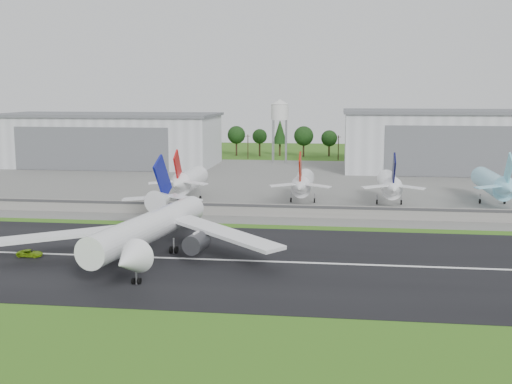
# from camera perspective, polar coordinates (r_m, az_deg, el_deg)

# --- Properties ---
(ground) EXTENTS (600.00, 600.00, 0.00)m
(ground) POSITION_cam_1_polar(r_m,az_deg,el_deg) (117.50, -4.09, -7.33)
(ground) COLOR #2F6116
(ground) RESTS_ON ground
(runway) EXTENTS (320.00, 60.00, 0.10)m
(runway) POSITION_cam_1_polar(r_m,az_deg,el_deg) (126.94, -3.18, -6.06)
(runway) COLOR black
(runway) RESTS_ON ground
(runway_centerline) EXTENTS (220.00, 1.00, 0.02)m
(runway_centerline) POSITION_cam_1_polar(r_m,az_deg,el_deg) (126.92, -3.18, -6.03)
(runway_centerline) COLOR white
(runway_centerline) RESTS_ON runway
(apron) EXTENTS (320.00, 150.00, 0.10)m
(apron) POSITION_cam_1_polar(r_m,az_deg,el_deg) (233.91, 1.81, 0.87)
(apron) COLOR slate
(apron) RESTS_ON ground
(blast_fence) EXTENTS (240.00, 0.61, 3.50)m
(blast_fence) POSITION_cam_1_polar(r_m,az_deg,el_deg) (169.89, -0.38, -1.60)
(blast_fence) COLOR gray
(blast_fence) RESTS_ON ground
(hangar_west) EXTENTS (97.00, 44.00, 23.20)m
(hangar_west) POSITION_cam_1_polar(r_m,az_deg,el_deg) (294.76, -12.99, 4.58)
(hangar_west) COLOR silver
(hangar_west) RESTS_ON ground
(hangar_east) EXTENTS (102.00, 47.00, 25.20)m
(hangar_east) POSITION_cam_1_polar(r_m,az_deg,el_deg) (280.98, 18.22, 4.36)
(hangar_east) COLOR silver
(hangar_east) RESTS_ON ground
(water_tower) EXTENTS (8.40, 8.40, 29.40)m
(water_tower) POSITION_cam_1_polar(r_m,az_deg,el_deg) (296.89, 2.13, 7.32)
(water_tower) COLOR #99999E
(water_tower) RESTS_ON ground
(utility_poles) EXTENTS (230.00, 3.00, 12.00)m
(utility_poles) POSITION_cam_1_polar(r_m,az_deg,el_deg) (313.03, 3.27, 2.89)
(utility_poles) COLOR black
(utility_poles) RESTS_ON ground
(treeline) EXTENTS (320.00, 16.00, 22.00)m
(treeline) POSITION_cam_1_polar(r_m,az_deg,el_deg) (327.92, 3.47, 3.17)
(treeline) COLOR black
(treeline) RESTS_ON ground
(main_airliner) EXTENTS (56.49, 59.12, 18.17)m
(main_airliner) POSITION_cam_1_polar(r_m,az_deg,el_deg) (128.73, -9.49, -3.74)
(main_airliner) COLOR white
(main_airliner) RESTS_ON runway
(ground_vehicle) EXTENTS (5.16, 2.47, 1.42)m
(ground_vehicle) POSITION_cam_1_polar(r_m,az_deg,el_deg) (136.61, -19.46, -5.15)
(ground_vehicle) COLOR #97CE18
(ground_vehicle) RESTS_ON runway
(parked_jet_red_a) EXTENTS (7.36, 31.29, 16.79)m
(parked_jet_red_a) POSITION_cam_1_polar(r_m,az_deg,el_deg) (194.30, -6.09, 1.02)
(parked_jet_red_a) COLOR white
(parked_jet_red_a) RESTS_ON ground
(parked_jet_red_b) EXTENTS (7.36, 31.29, 16.63)m
(parked_jet_red_b) POSITION_cam_1_polar(r_m,az_deg,el_deg) (189.22, 4.16, 0.79)
(parked_jet_red_b) COLOR white
(parked_jet_red_b) RESTS_ON ground
(parked_jet_navy) EXTENTS (7.36, 31.29, 16.68)m
(parked_jet_navy) POSITION_cam_1_polar(r_m,az_deg,el_deg) (189.47, 11.82, 0.65)
(parked_jet_navy) COLOR white
(parked_jet_navy) RESTS_ON ground
(parked_jet_skyblue) EXTENTS (7.36, 37.29, 16.90)m
(parked_jet_skyblue) POSITION_cam_1_polar(r_m,az_deg,el_deg) (198.95, 20.42, 0.71)
(parked_jet_skyblue) COLOR #8DD8F4
(parked_jet_skyblue) RESTS_ON ground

